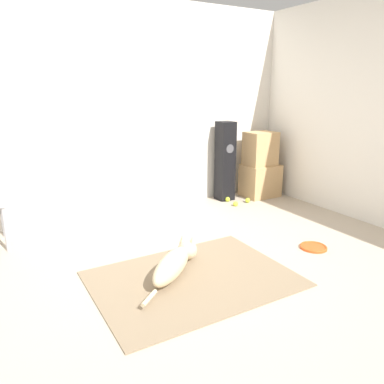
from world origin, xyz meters
TOP-DOWN VIEW (x-y plane):
  - ground_plane at (0.00, 0.00)m, footprint 12.00×12.00m
  - wall_back at (0.00, 2.10)m, footprint 8.00×0.06m
  - area_rug at (0.13, 0.12)m, footprint 1.62×1.18m
  - dog at (0.03, 0.26)m, footprint 0.78×0.67m
  - frisbee at (1.47, 0.06)m, footprint 0.26×0.26m
  - cardboard_box_lower at (2.21, 1.76)m, footprint 0.50×0.39m
  - cardboard_box_upper at (2.19, 1.77)m, footprint 0.42×0.32m
  - floor_speaker at (1.67, 1.88)m, footprint 0.22×0.22m
  - tennis_ball_by_boxes at (1.64, 1.76)m, footprint 0.07×0.07m
  - tennis_ball_near_speaker at (1.85, 1.58)m, footprint 0.07×0.07m
  - tennis_ball_loose_on_carpet at (1.61, 1.54)m, footprint 0.07×0.07m

SIDE VIEW (x-z plane):
  - ground_plane at x=0.00m, z-range 0.00..0.00m
  - area_rug at x=0.13m, z-range 0.00..0.01m
  - frisbee at x=1.47m, z-range 0.00..0.03m
  - tennis_ball_by_boxes at x=1.64m, z-range 0.00..0.07m
  - tennis_ball_near_speaker at x=1.85m, z-range 0.00..0.07m
  - tennis_ball_loose_on_carpet at x=1.61m, z-range 0.00..0.07m
  - dog at x=0.03m, z-range 0.00..0.23m
  - cardboard_box_lower at x=2.21m, z-range 0.00..0.46m
  - floor_speaker at x=1.67m, z-range 0.00..1.09m
  - cardboard_box_upper at x=2.19m, z-range 0.46..0.93m
  - wall_back at x=0.00m, z-range 0.00..2.55m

